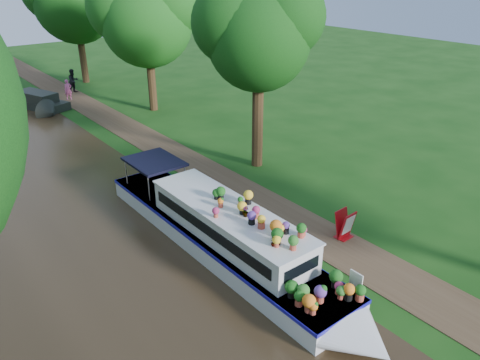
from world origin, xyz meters
name	(u,v)px	position (x,y,z in m)	size (l,w,h in m)	color
ground	(234,209)	(0.00, 0.00, 0.00)	(100.00, 100.00, 0.00)	#133D0F
canal_water	(99,260)	(-6.00, 0.00, 0.01)	(10.00, 100.00, 0.02)	black
towpath	(256,200)	(1.20, 0.00, 0.01)	(2.20, 100.00, 0.03)	#483421
plant_boat	(230,235)	(-2.25, -2.63, 0.85)	(2.29, 13.52, 2.24)	silver
tree_near_overhang	(258,31)	(3.79, 3.06, 6.60)	(5.52, 5.28, 8.99)	#2F1F0F
tree_near_mid	(145,13)	(4.48, 15.08, 6.44)	(6.90, 6.60, 9.40)	#2F1F0F
second_boat	(37,101)	(-1.75, 20.49, 0.48)	(3.44, 6.41, 1.17)	black
sandwich_board	(345,226)	(1.82, -4.39, 0.52)	(0.69, 0.57, 1.09)	#A90C12
pedestrian_pink	(68,90)	(0.79, 21.24, 0.78)	(0.55, 0.36, 1.50)	#E15C97
pedestrian_dark	(73,81)	(1.90, 23.06, 0.95)	(0.89, 0.70, 1.84)	black
verge_plant	(173,176)	(-0.56, 4.06, 0.23)	(0.42, 0.36, 0.46)	#1F6924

